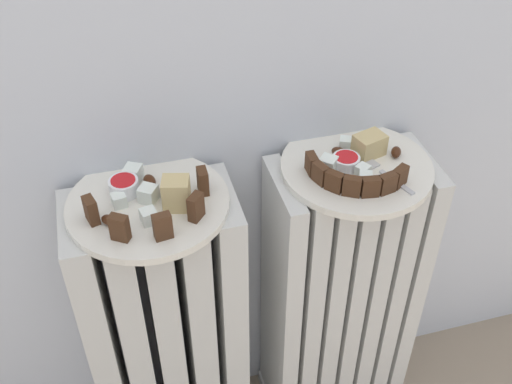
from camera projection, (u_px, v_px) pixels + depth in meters
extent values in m
cube|color=silver|center=(104.00, 347.00, 1.10)|extent=(0.04, 0.16, 0.61)
cube|color=silver|center=(136.00, 340.00, 1.11)|extent=(0.04, 0.16, 0.61)
cube|color=silver|center=(167.00, 333.00, 1.12)|extent=(0.04, 0.16, 0.61)
cube|color=silver|center=(198.00, 327.00, 1.13)|extent=(0.04, 0.16, 0.61)
cube|color=silver|center=(228.00, 320.00, 1.14)|extent=(0.04, 0.16, 0.61)
cube|color=silver|center=(280.00, 309.00, 1.17)|extent=(0.03, 0.16, 0.61)
cube|color=silver|center=(300.00, 304.00, 1.17)|extent=(0.03, 0.16, 0.61)
cube|color=silver|center=(320.00, 300.00, 1.18)|extent=(0.03, 0.16, 0.61)
cube|color=silver|center=(340.00, 295.00, 1.19)|extent=(0.03, 0.16, 0.61)
cube|color=silver|center=(359.00, 291.00, 1.20)|extent=(0.03, 0.16, 0.61)
cube|color=silver|center=(378.00, 287.00, 1.21)|extent=(0.03, 0.16, 0.61)
cube|color=silver|center=(397.00, 283.00, 1.21)|extent=(0.03, 0.16, 0.61)
cylinder|color=silver|center=(148.00, 204.00, 0.92)|extent=(0.24, 0.24, 0.01)
cylinder|color=silver|center=(356.00, 168.00, 0.99)|extent=(0.24, 0.24, 0.01)
cube|color=#472B19|center=(91.00, 210.00, 0.87)|extent=(0.02, 0.03, 0.04)
cube|color=#472B19|center=(120.00, 228.00, 0.84)|extent=(0.03, 0.03, 0.04)
cube|color=#472B19|center=(163.00, 226.00, 0.85)|extent=(0.03, 0.02, 0.04)
cube|color=#472B19|center=(196.00, 207.00, 0.88)|extent=(0.03, 0.03, 0.04)
cube|color=#472B19|center=(203.00, 181.00, 0.92)|extent=(0.01, 0.03, 0.04)
cube|color=tan|center=(176.00, 194.00, 0.89)|extent=(0.05, 0.04, 0.05)
cube|color=white|center=(148.00, 194.00, 0.91)|extent=(0.03, 0.03, 0.02)
cube|color=white|center=(119.00, 200.00, 0.90)|extent=(0.02, 0.02, 0.02)
cube|color=white|center=(149.00, 216.00, 0.88)|extent=(0.03, 0.03, 0.02)
cube|color=white|center=(133.00, 173.00, 0.95)|extent=(0.03, 0.03, 0.02)
ellipsoid|color=#3D1E0F|center=(150.00, 181.00, 0.94)|extent=(0.02, 0.03, 0.02)
ellipsoid|color=#3D1E0F|center=(168.00, 190.00, 0.93)|extent=(0.03, 0.03, 0.02)
ellipsoid|color=#3D1E0F|center=(109.00, 220.00, 0.88)|extent=(0.03, 0.03, 0.01)
cylinder|color=white|center=(124.00, 187.00, 0.93)|extent=(0.04, 0.04, 0.02)
cylinder|color=red|center=(123.00, 183.00, 0.92)|extent=(0.04, 0.04, 0.01)
cube|color=#472B19|center=(312.00, 164.00, 0.96)|extent=(0.01, 0.03, 0.03)
cube|color=#472B19|center=(320.00, 174.00, 0.94)|extent=(0.02, 0.03, 0.03)
cube|color=#472B19|center=(334.00, 182.00, 0.93)|extent=(0.03, 0.03, 0.03)
cube|color=#472B19|center=(352.00, 186.00, 0.92)|extent=(0.03, 0.03, 0.03)
cube|color=#472B19|center=(370.00, 187.00, 0.92)|extent=(0.03, 0.02, 0.03)
cube|color=#472B19|center=(387.00, 184.00, 0.92)|extent=(0.03, 0.02, 0.03)
cube|color=#472B19|center=(400.00, 177.00, 0.94)|extent=(0.03, 0.03, 0.03)
cube|color=tan|center=(369.00, 145.00, 1.00)|extent=(0.06, 0.05, 0.04)
cube|color=white|center=(346.00, 143.00, 1.01)|extent=(0.03, 0.03, 0.02)
cube|color=white|center=(328.00, 164.00, 0.97)|extent=(0.04, 0.04, 0.02)
cube|color=white|center=(363.00, 171.00, 0.96)|extent=(0.03, 0.03, 0.02)
cube|color=white|center=(365.00, 179.00, 0.94)|extent=(0.03, 0.03, 0.02)
ellipsoid|color=#3D1E0F|center=(339.00, 152.00, 1.00)|extent=(0.03, 0.03, 0.01)
ellipsoid|color=#3D1E0F|center=(396.00, 152.00, 1.00)|extent=(0.03, 0.03, 0.02)
cylinder|color=white|center=(346.00, 162.00, 0.97)|extent=(0.04, 0.04, 0.02)
cylinder|color=red|center=(346.00, 159.00, 0.97)|extent=(0.04, 0.04, 0.01)
cube|color=#B7B7BC|center=(397.00, 182.00, 0.95)|extent=(0.03, 0.07, 0.00)
cube|color=#B7B7BC|center=(371.00, 164.00, 0.99)|extent=(0.03, 0.03, 0.00)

